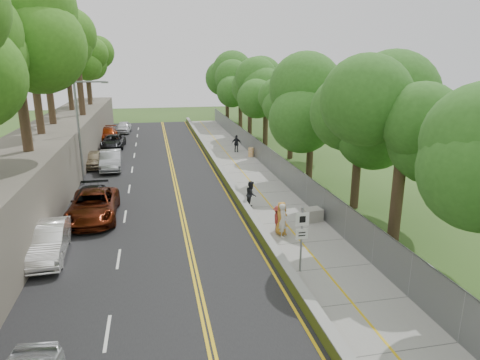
% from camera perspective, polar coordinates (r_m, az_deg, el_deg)
% --- Properties ---
extents(ground, '(140.00, 140.00, 0.00)m').
position_cam_1_polar(ground, '(22.55, 2.89, -8.92)').
color(ground, '#33511E').
rests_on(ground, ground).
extents(road, '(11.20, 66.00, 0.04)m').
position_cam_1_polar(road, '(36.06, -11.50, 0.32)').
color(road, black).
rests_on(road, ground).
extents(sidewalk, '(4.20, 66.00, 0.05)m').
position_cam_1_polar(sidewalk, '(36.89, 0.93, 1.00)').
color(sidewalk, gray).
rests_on(sidewalk, ground).
extents(jersey_barrier, '(0.42, 66.00, 0.60)m').
position_cam_1_polar(jersey_barrier, '(36.40, -2.61, 1.23)').
color(jersey_barrier, '#B8DF24').
rests_on(jersey_barrier, ground).
extents(rock_embankment, '(5.00, 66.00, 4.00)m').
position_cam_1_polar(rock_embankment, '(36.55, -24.47, 2.62)').
color(rock_embankment, '#595147').
rests_on(rock_embankment, ground).
extents(chainlink_fence, '(0.04, 66.00, 2.00)m').
position_cam_1_polar(chainlink_fence, '(37.16, 4.10, 2.62)').
color(chainlink_fence, slate).
rests_on(chainlink_fence, ground).
extents(trees_embankment, '(6.40, 66.00, 13.00)m').
position_cam_1_polar(trees_embankment, '(35.70, -25.25, 16.07)').
color(trees_embankment, '#3F831E').
rests_on(trees_embankment, rock_embankment).
extents(trees_fenceside, '(7.00, 66.00, 14.00)m').
position_cam_1_polar(trees_fenceside, '(36.99, 7.87, 11.86)').
color(trees_fenceside, '#367524').
rests_on(trees_fenceside, ground).
extents(streetlight, '(2.52, 0.22, 8.00)m').
position_cam_1_polar(streetlight, '(34.55, -20.38, 6.83)').
color(streetlight, gray).
rests_on(streetlight, ground).
extents(signpost, '(0.62, 0.09, 3.10)m').
position_cam_1_polar(signpost, '(19.42, 8.23, -6.94)').
color(signpost, gray).
rests_on(signpost, sidewalk).
extents(construction_barrel, '(0.54, 0.54, 0.89)m').
position_cam_1_polar(construction_barrel, '(42.87, 1.47, 3.72)').
color(construction_barrel, orange).
rests_on(construction_barrel, sidewalk).
extents(concrete_block, '(1.21, 0.98, 0.74)m').
position_cam_1_polar(concrete_block, '(26.17, 9.60, -4.56)').
color(concrete_block, gray).
rests_on(concrete_block, sidewalk).
extents(car_1, '(2.04, 5.13, 1.66)m').
position_cam_1_polar(car_1, '(23.07, -24.39, -7.44)').
color(car_1, white).
rests_on(car_1, road).
extents(car_2, '(2.81, 6.04, 1.68)m').
position_cam_1_polar(car_2, '(27.42, -18.96, -3.26)').
color(car_2, '#4D1709').
rests_on(car_2, road).
extents(car_3, '(2.18, 5.28, 1.53)m').
position_cam_1_polar(car_3, '(28.42, -19.33, -2.79)').
color(car_3, black).
rests_on(car_3, road).
extents(car_4, '(1.75, 4.25, 1.44)m').
position_cam_1_polar(car_4, '(40.84, -18.93, 2.65)').
color(car_4, tan).
rests_on(car_4, road).
extents(car_5, '(1.98, 5.11, 1.66)m').
position_cam_1_polar(car_5, '(39.45, -16.85, 2.55)').
color(car_5, '#9FA0A5').
rests_on(car_5, road).
extents(car_6, '(2.53, 5.14, 1.40)m').
position_cam_1_polar(car_6, '(49.23, -16.54, 4.94)').
color(car_6, black).
rests_on(car_6, road).
extents(car_7, '(2.23, 5.39, 1.56)m').
position_cam_1_polar(car_7, '(53.85, -17.29, 5.84)').
color(car_7, '#902C0A').
rests_on(car_7, road).
extents(car_8, '(2.06, 4.45, 1.47)m').
position_cam_1_polar(car_8, '(59.40, -15.26, 6.81)').
color(car_8, silver).
rests_on(car_8, road).
extents(painter_0, '(0.76, 1.01, 1.89)m').
position_cam_1_polar(painter_0, '(23.70, 5.54, -5.11)').
color(painter_0, '#C7842D').
rests_on(painter_0, sidewalk).
extents(painter_1, '(0.66, 0.80, 1.89)m').
position_cam_1_polar(painter_1, '(23.42, 5.76, -5.37)').
color(painter_1, silver).
rests_on(painter_1, sidewalk).
extents(painter_2, '(0.89, 1.02, 1.78)m').
position_cam_1_polar(painter_2, '(27.91, 1.50, -1.92)').
color(painter_2, black).
rests_on(painter_2, sidewalk).
extents(painter_3, '(0.76, 1.08, 1.53)m').
position_cam_1_polar(painter_3, '(24.11, 5.06, -5.18)').
color(painter_3, maroon).
rests_on(painter_3, sidewalk).
extents(person_far, '(1.13, 0.68, 1.79)m').
position_cam_1_polar(person_far, '(44.92, -0.47, 4.87)').
color(person_far, black).
rests_on(person_far, sidewalk).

